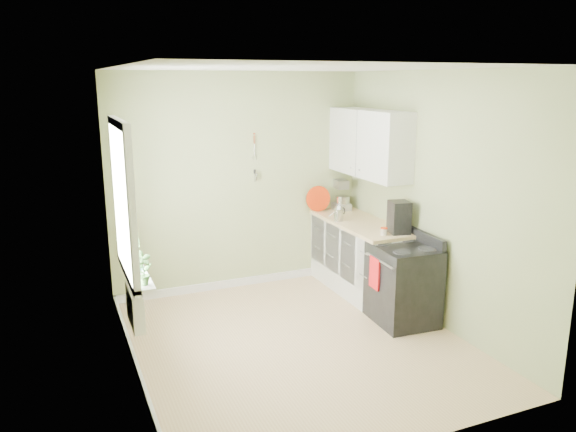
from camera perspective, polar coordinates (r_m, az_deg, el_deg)
name	(u,v)px	position (r m, az deg, el deg)	size (l,w,h in m)	color
floor	(298,344)	(5.83, 1.00, -12.89)	(3.20, 3.60, 0.02)	tan
ceiling	(299,67)	(5.21, 1.13, 14.93)	(3.20, 3.60, 0.02)	white
wall_back	(239,183)	(7.01, -5.00, 3.40)	(3.20, 0.02, 2.70)	#ABB57C
wall_left	(125,231)	(4.94, -16.24, -1.49)	(0.02, 3.60, 2.70)	#ABB57C
wall_right	(436,200)	(6.18, 14.82, 1.58)	(0.02, 3.60, 2.70)	#ABB57C
base_cabinets	(361,259)	(7.04, 7.39, -4.31)	(0.60, 1.60, 0.87)	white
countertop	(361,223)	(6.91, 7.43, -0.73)	(0.64, 1.60, 0.04)	beige
upper_cabinets	(369,143)	(6.89, 8.23, 7.33)	(0.35, 1.40, 0.80)	white
window	(122,201)	(5.19, -16.51, 1.48)	(0.06, 1.14, 1.44)	white
window_sill	(135,271)	(5.37, -15.25, -5.45)	(0.18, 1.14, 0.04)	white
radiator	(135,307)	(5.44, -15.27, -8.93)	(0.12, 0.50, 0.35)	white
wall_utensils	(255,165)	(7.01, -3.41, 5.20)	(0.02, 0.14, 0.58)	beige
stove	(403,283)	(6.28, 11.61, -6.73)	(0.66, 0.74, 0.98)	black
stand_mixer	(339,195)	(7.54, 5.25, 2.16)	(0.27, 0.39, 0.44)	#B2B2B7
kettle	(339,213)	(6.88, 5.18, 0.28)	(0.19, 0.11, 0.20)	silver
coffee_maker	(399,218)	(6.42, 11.20, -0.21)	(0.25, 0.27, 0.37)	black
red_tray	(318,199)	(7.36, 3.08, 1.77)	(0.34, 0.34, 0.02)	#BC2B08
jar	(384,231)	(6.35, 9.72, -1.53)	(0.08, 0.08, 0.08)	#BAAF9A
plant_a	(143,268)	(4.90, -14.50, -5.18)	(0.16, 0.11, 0.30)	#37652A
plant_b	(135,254)	(5.34, -15.28, -3.72)	(0.16, 0.13, 0.29)	#37652A
plant_c	(129,242)	(5.69, -15.82, -2.60)	(0.17, 0.17, 0.30)	#37652A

